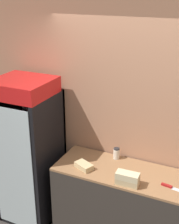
{
  "coord_description": "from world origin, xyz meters",
  "views": [
    {
      "loc": [
        0.63,
        -1.9,
        2.79
      ],
      "look_at": [
        -0.64,
        0.83,
        1.56
      ],
      "focal_mm": 50.0,
      "sensor_mm": 36.0,
      "label": 1
    }
  ],
  "objects_px": {
    "sandwich_stack_bottom": "(127,182)",
    "condiment_jar": "(116,153)",
    "beverage_cooler": "(31,144)",
    "sandwich_stack_middle": "(128,176)",
    "sandwich_flat_left": "(84,166)",
    "chefs_knife": "(173,188)"
  },
  "relations": [
    {
      "from": "sandwich_stack_middle",
      "to": "chefs_knife",
      "type": "height_order",
      "value": "sandwich_stack_middle"
    },
    {
      "from": "beverage_cooler",
      "to": "sandwich_flat_left",
      "type": "xyz_separation_m",
      "value": [
        0.78,
        -0.13,
        -0.03
      ]
    },
    {
      "from": "chefs_knife",
      "to": "condiment_jar",
      "type": "relative_size",
      "value": 2.48
    },
    {
      "from": "sandwich_flat_left",
      "to": "condiment_jar",
      "type": "xyz_separation_m",
      "value": [
        0.25,
        0.35,
        0.04
      ]
    },
    {
      "from": "sandwich_flat_left",
      "to": "beverage_cooler",
      "type": "bearing_deg",
      "value": 170.53
    },
    {
      "from": "chefs_knife",
      "to": "sandwich_flat_left",
      "type": "bearing_deg",
      "value": -177.59
    },
    {
      "from": "condiment_jar",
      "to": "sandwich_stack_bottom",
      "type": "bearing_deg",
      "value": -57.38
    },
    {
      "from": "sandwich_stack_middle",
      "to": "sandwich_flat_left",
      "type": "distance_m",
      "value": 0.54
    },
    {
      "from": "beverage_cooler",
      "to": "sandwich_flat_left",
      "type": "relative_size",
      "value": 7.97
    },
    {
      "from": "beverage_cooler",
      "to": "sandwich_stack_bottom",
      "type": "bearing_deg",
      "value": -9.5
    },
    {
      "from": "sandwich_stack_middle",
      "to": "sandwich_stack_bottom",
      "type": "bearing_deg",
      "value": 0.0
    },
    {
      "from": "sandwich_stack_bottom",
      "to": "sandwich_stack_middle",
      "type": "relative_size",
      "value": 1.0
    },
    {
      "from": "sandwich_flat_left",
      "to": "condiment_jar",
      "type": "height_order",
      "value": "condiment_jar"
    },
    {
      "from": "beverage_cooler",
      "to": "condiment_jar",
      "type": "distance_m",
      "value": 1.05
    },
    {
      "from": "sandwich_flat_left",
      "to": "condiment_jar",
      "type": "bearing_deg",
      "value": 54.47
    },
    {
      "from": "beverage_cooler",
      "to": "chefs_knife",
      "type": "distance_m",
      "value": 1.74
    },
    {
      "from": "beverage_cooler",
      "to": "sandwich_stack_bottom",
      "type": "height_order",
      "value": "beverage_cooler"
    },
    {
      "from": "sandwich_stack_bottom",
      "to": "chefs_knife",
      "type": "relative_size",
      "value": 0.71
    },
    {
      "from": "beverage_cooler",
      "to": "chefs_knife",
      "type": "height_order",
      "value": "beverage_cooler"
    },
    {
      "from": "sandwich_stack_bottom",
      "to": "chefs_knife",
      "type": "xyz_separation_m",
      "value": [
        0.43,
        0.13,
        -0.03
      ]
    },
    {
      "from": "sandwich_stack_bottom",
      "to": "condiment_jar",
      "type": "bearing_deg",
      "value": 122.62
    },
    {
      "from": "sandwich_stack_middle",
      "to": "condiment_jar",
      "type": "xyz_separation_m",
      "value": [
        -0.28,
        0.43,
        -0.04
      ]
    }
  ]
}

